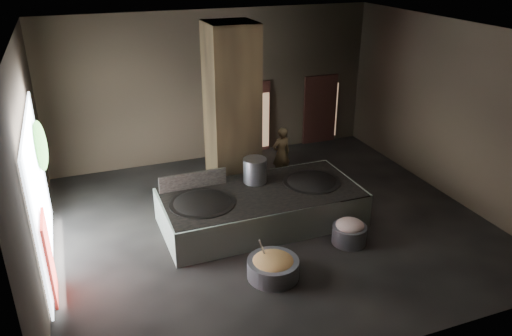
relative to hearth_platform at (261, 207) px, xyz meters
name	(u,v)px	position (x,y,z in m)	size (l,w,h in m)	color
floor	(270,224)	(0.20, -0.10, -0.46)	(10.00, 9.00, 0.10)	black
ceiling	(273,30)	(0.20, -0.10, 4.14)	(10.00, 9.00, 0.10)	black
back_wall	(214,86)	(0.20, 4.45, 1.84)	(10.00, 0.10, 4.50)	black
front_wall	(390,237)	(0.20, -4.65, 1.84)	(10.00, 0.10, 4.50)	black
left_wall	(28,168)	(-4.85, -0.10, 1.84)	(0.10, 9.00, 4.50)	black
right_wall	(453,111)	(5.25, -0.10, 1.84)	(0.10, 9.00, 4.50)	black
pillar	(232,112)	(-0.10, 1.80, 1.84)	(1.20, 1.20, 4.50)	black
hearth_platform	(261,207)	(0.00, 0.00, 0.00)	(4.71, 2.25, 0.82)	#B5C7B3
platform_cap	(261,192)	(0.00, 0.00, 0.41)	(4.60, 2.21, 0.03)	black
wok_left	(202,206)	(-1.45, -0.05, 0.34)	(1.48, 1.48, 0.41)	black
wok_left_rim	(202,203)	(-1.45, -0.05, 0.41)	(1.51, 1.51, 0.05)	black
wok_right	(311,185)	(1.35, 0.05, 0.34)	(1.38, 1.38, 0.39)	black
wok_right_rim	(311,182)	(1.35, 0.05, 0.41)	(1.41, 1.41, 0.05)	black
stock_pot	(255,171)	(0.05, 0.55, 0.72)	(0.57, 0.57, 0.61)	#A1A2A9
splash_guard	(193,180)	(-1.45, 0.75, 0.62)	(1.64, 0.06, 0.41)	black
cook	(281,154)	(1.43, 2.08, 0.37)	(0.57, 0.36, 1.55)	olive
veg_basin	(273,268)	(-0.57, -2.12, -0.22)	(1.05, 1.05, 0.39)	slate
veg_fill	(273,262)	(-0.57, -2.12, -0.06)	(0.86, 0.86, 0.27)	#969648
ladle	(263,251)	(-0.72, -1.97, 0.14)	(0.03, 0.03, 0.83)	#A1A2A9
meat_basin	(349,234)	(1.52, -1.55, -0.20)	(0.77, 0.77, 0.42)	slate
meat_fill	(350,225)	(1.52, -1.55, 0.04)	(0.64, 0.64, 0.24)	#A97165
doorway_near	(252,119)	(1.40, 4.35, 0.69)	(1.18, 0.08, 2.38)	black
doorway_near_glow	(258,121)	(1.54, 4.22, 0.64)	(0.76, 0.04, 1.79)	#8C6647
doorway_far	(320,111)	(3.80, 4.35, 0.69)	(1.18, 0.08, 2.38)	black
doorway_far_glow	(326,111)	(4.09, 4.42, 0.64)	(0.79, 0.04, 1.86)	#8C6647
left_opening	(39,193)	(-4.75, 0.10, 1.19)	(0.04, 4.20, 3.10)	white
pavilion_sliver	(50,258)	(-4.68, -1.20, 0.44)	(0.05, 0.90, 1.70)	maroon
tree_silhouette	(40,146)	(-4.65, 1.20, 1.79)	(0.28, 1.10, 1.10)	#194714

